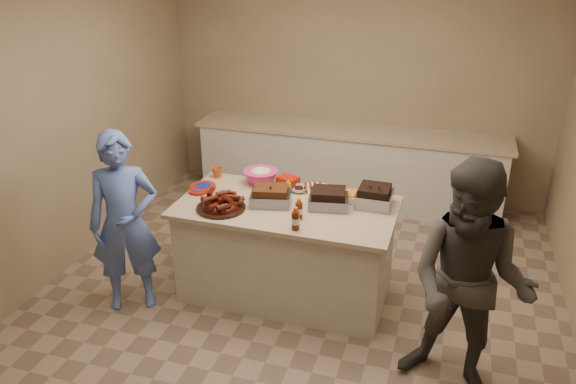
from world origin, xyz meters
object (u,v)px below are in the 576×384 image
(roasting_pan, at_px, (374,205))
(coleslaw_bowl, at_px, (261,183))
(island, at_px, (286,292))
(mustard_bottle, at_px, (288,193))
(bbq_bottle_a, at_px, (299,218))
(bbq_bottle_b, at_px, (295,229))
(plastic_cup, at_px, (218,177))
(guest_blue, at_px, (135,302))
(rib_platter, at_px, (221,209))

(roasting_pan, xyz_separation_m, coleslaw_bowl, (-1.05, 0.16, 0.00))
(island, bearing_deg, mustard_bottle, 104.43)
(island, height_order, bbq_bottle_a, bbq_bottle_a)
(island, distance_m, roasting_pan, 1.13)
(roasting_pan, distance_m, mustard_bottle, 0.76)
(island, xyz_separation_m, bbq_bottle_b, (0.19, -0.38, 0.86))
(roasting_pan, relative_size, bbq_bottle_a, 1.69)
(mustard_bottle, distance_m, plastic_cup, 0.75)
(coleslaw_bowl, xyz_separation_m, bbq_bottle_a, (0.52, -0.57, 0.00))
(roasting_pan, xyz_separation_m, bbq_bottle_a, (-0.53, -0.41, 0.00))
(island, distance_m, mustard_bottle, 0.90)
(bbq_bottle_b, height_order, guest_blue, bbq_bottle_b)
(mustard_bottle, bearing_deg, coleslaw_bowl, 156.93)
(bbq_bottle_a, bearing_deg, rib_platter, -177.90)
(bbq_bottle_a, bearing_deg, mustard_bottle, 117.05)
(roasting_pan, xyz_separation_m, bbq_bottle_b, (-0.51, -0.60, 0.00))
(coleslaw_bowl, xyz_separation_m, guest_blue, (-0.86, -0.91, -0.86))
(rib_platter, xyz_separation_m, bbq_bottle_b, (0.69, -0.16, 0.00))
(island, height_order, bbq_bottle_b, bbq_bottle_b)
(rib_platter, relative_size, bbq_bottle_b, 2.20)
(bbq_bottle_a, relative_size, guest_blue, 0.11)
(bbq_bottle_a, xyz_separation_m, mustard_bottle, (-0.23, 0.45, 0.00))
(island, height_order, guest_blue, island)
(roasting_pan, xyz_separation_m, guest_blue, (-1.91, -0.75, -0.86))
(roasting_pan, bearing_deg, bbq_bottle_b, -129.48)
(rib_platter, xyz_separation_m, guest_blue, (-0.72, -0.31, -0.86))
(coleslaw_bowl, xyz_separation_m, plastic_cup, (-0.44, 0.02, 0.00))
(island, height_order, coleslaw_bowl, coleslaw_bowl)
(coleslaw_bowl, xyz_separation_m, mustard_bottle, (0.30, -0.13, 0.00))
(roasting_pan, xyz_separation_m, mustard_bottle, (-0.76, 0.03, 0.00))
(bbq_bottle_b, xyz_separation_m, guest_blue, (-1.41, -0.15, -0.86))
(island, xyz_separation_m, rib_platter, (-0.49, -0.22, 0.86))
(bbq_bottle_a, distance_m, guest_blue, 1.67)
(island, distance_m, bbq_bottle_b, 0.97)
(rib_platter, height_order, roasting_pan, rib_platter)
(roasting_pan, bearing_deg, island, -162.29)
(island, xyz_separation_m, mustard_bottle, (-0.06, 0.25, 0.86))
(island, relative_size, rib_platter, 4.48)
(rib_platter, distance_m, roasting_pan, 1.27)
(rib_platter, bearing_deg, mustard_bottle, 47.35)
(bbq_bottle_a, bearing_deg, plastic_cup, 148.38)
(mustard_bottle, bearing_deg, guest_blue, -145.83)
(roasting_pan, relative_size, coleslaw_bowl, 0.93)
(coleslaw_bowl, height_order, bbq_bottle_a, coleslaw_bowl)
(island, relative_size, bbq_bottle_b, 9.85)
(plastic_cup, xyz_separation_m, guest_blue, (-0.42, -0.93, -0.86))
(rib_platter, height_order, bbq_bottle_a, bbq_bottle_a)
(bbq_bottle_a, distance_m, plastic_cup, 1.13)
(rib_platter, relative_size, mustard_bottle, 3.18)
(island, relative_size, roasting_pan, 6.26)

